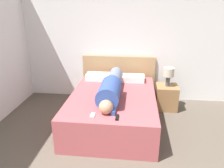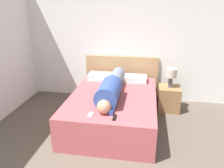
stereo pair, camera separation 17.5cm
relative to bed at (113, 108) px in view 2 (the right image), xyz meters
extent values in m
cube|color=white|center=(0.07, 1.18, 1.03)|extent=(5.46, 0.06, 2.60)
cube|color=#A84C51|center=(0.00, 0.00, 0.00)|extent=(1.46, 2.02, 0.55)
cube|color=tan|center=(0.00, 1.11, 0.21)|extent=(1.58, 0.04, 0.97)
cube|color=olive|center=(1.02, 0.68, -0.03)|extent=(0.42, 0.43, 0.49)
cylinder|color=#4C4C51|center=(1.02, 0.68, 0.32)|extent=(0.08, 0.08, 0.21)
cylinder|color=beige|center=(1.02, 0.68, 0.51)|extent=(0.21, 0.21, 0.17)
sphere|color=tan|center=(-0.02, -0.71, 0.38)|extent=(0.21, 0.21, 0.21)
cylinder|color=#334C99|center=(-0.02, -0.31, 0.45)|extent=(0.35, 0.68, 0.35)
cylinder|color=slate|center=(-0.02, 0.43, 0.40)|extent=(0.26, 0.81, 0.26)
cylinder|color=#334C99|center=(0.08, -0.66, 0.31)|extent=(0.07, 0.22, 0.07)
cube|color=white|center=(-0.36, 0.75, 0.34)|extent=(0.55, 0.30, 0.13)
cube|color=white|center=(0.29, 0.75, 0.33)|extent=(0.53, 0.30, 0.11)
cube|color=black|center=(0.15, -0.82, 0.28)|extent=(0.04, 0.15, 0.02)
cube|color=#B2B7BC|center=(-0.20, -0.79, 0.28)|extent=(0.06, 0.13, 0.01)
camera|label=1|loc=(0.38, -3.48, 1.78)|focal=35.00mm
camera|label=2|loc=(0.55, -3.46, 1.78)|focal=35.00mm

